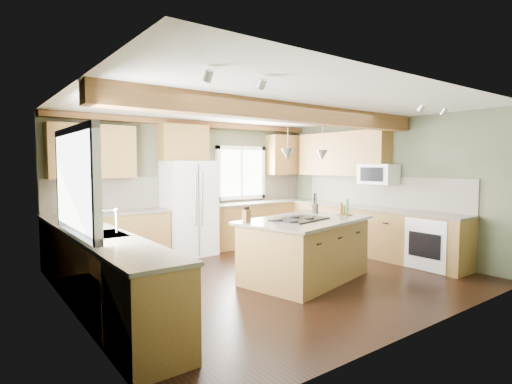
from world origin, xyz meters
TOP-DOWN VIEW (x-y plane):
  - floor at (0.00, 0.00)m, footprint 5.60×5.60m
  - ceiling at (0.00, 0.00)m, footprint 5.60×5.60m
  - wall_back at (0.00, 2.50)m, footprint 5.60×0.00m
  - wall_left at (-2.80, 0.00)m, footprint 0.00×5.00m
  - wall_right at (2.80, 0.00)m, footprint 0.00×5.00m
  - ceiling_beam at (0.00, -0.41)m, footprint 5.55×0.26m
  - soffit_trim at (0.00, 2.40)m, footprint 5.55×0.20m
  - backsplash_back at (0.00, 2.48)m, footprint 5.58×0.03m
  - backsplash_right at (2.78, 0.05)m, footprint 0.03×3.70m
  - base_cab_back_left at (-1.79, 2.20)m, footprint 2.02×0.60m
  - counter_back_left at (-1.79, 2.20)m, footprint 2.06×0.64m
  - base_cab_back_right at (1.49, 2.20)m, footprint 2.62×0.60m
  - counter_back_right at (1.49, 2.20)m, footprint 2.66×0.64m
  - base_cab_left at (-2.50, 0.05)m, footprint 0.60×3.70m
  - counter_left at (-2.50, 0.05)m, footprint 0.64×3.74m
  - base_cab_right at (2.50, 0.05)m, footprint 0.60×3.70m
  - counter_right at (2.50, 0.05)m, footprint 0.64×3.74m
  - upper_cab_back_left at (-1.99, 2.33)m, footprint 1.40×0.35m
  - upper_cab_over_fridge at (-0.30, 2.33)m, footprint 0.96×0.35m
  - upper_cab_right at (2.62, 0.90)m, footprint 0.35×2.20m
  - upper_cab_back_corner at (2.30, 2.33)m, footprint 0.90×0.35m
  - window_left at (-2.78, 0.05)m, footprint 0.04×1.60m
  - window_back at (1.15, 2.48)m, footprint 1.10×0.04m
  - sink at (-2.50, 0.05)m, footprint 0.50×0.65m
  - faucet at (-2.32, 0.05)m, footprint 0.02×0.02m
  - dishwasher at (-2.49, -1.25)m, footprint 0.60×0.60m
  - oven at (2.49, -1.25)m, footprint 0.60×0.72m
  - microwave at (2.58, -0.05)m, footprint 0.40×0.70m
  - pendant_left at (-0.11, -0.52)m, footprint 0.18×0.18m
  - pendant_right at (0.80, -0.30)m, footprint 0.18×0.18m
  - refrigerator at (-0.30, 2.12)m, footprint 0.90×0.74m
  - island at (0.34, -0.41)m, footprint 2.09×1.55m
  - island_top at (0.34, -0.41)m, footprint 2.24×1.70m
  - cooktop at (0.19, -0.44)m, footprint 0.92×0.72m
  - knife_block at (-0.57, -0.17)m, footprint 0.12×0.10m
  - utensil_crock at (0.97, 0.01)m, footprint 0.15×0.15m
  - bottle_tray at (1.16, -0.46)m, footprint 0.35×0.35m

SIDE VIEW (x-z plane):
  - floor at x=0.00m, z-range 0.00..0.00m
  - dishwasher at x=-2.49m, z-range 0.01..0.85m
  - oven at x=2.49m, z-range 0.01..0.85m
  - base_cab_back_left at x=-1.79m, z-range 0.00..0.88m
  - base_cab_back_right at x=1.49m, z-range 0.00..0.88m
  - base_cab_left at x=-2.50m, z-range 0.00..0.88m
  - base_cab_right at x=2.50m, z-range 0.00..0.88m
  - island at x=0.34m, z-range 0.00..0.88m
  - counter_back_left at x=-1.79m, z-range 0.88..0.92m
  - counter_back_right at x=1.49m, z-range 0.88..0.92m
  - counter_left at x=-2.50m, z-range 0.88..0.92m
  - counter_right at x=2.50m, z-range 0.88..0.92m
  - refrigerator at x=-0.30m, z-range 0.00..1.80m
  - island_top at x=0.34m, z-range 0.88..0.92m
  - sink at x=-2.50m, z-range 0.89..0.92m
  - cooktop at x=0.19m, z-range 0.92..0.94m
  - utensil_crock at x=0.97m, z-range 0.92..1.07m
  - knife_block at x=-0.57m, z-range 0.92..1.10m
  - bottle_tray at x=1.16m, z-range 0.92..1.16m
  - faucet at x=-2.32m, z-range 0.91..1.19m
  - backsplash_back at x=0.00m, z-range 0.92..1.50m
  - backsplash_right at x=2.78m, z-range 0.92..1.50m
  - wall_back at x=0.00m, z-range -1.50..4.10m
  - wall_left at x=-2.80m, z-range -1.20..3.80m
  - wall_right at x=2.80m, z-range -1.20..3.80m
  - window_back at x=1.15m, z-range 1.05..2.05m
  - window_left at x=-2.78m, z-range 1.02..2.08m
  - microwave at x=2.58m, z-range 1.36..1.74m
  - pendant_left at x=-0.11m, z-range 1.80..1.96m
  - pendant_right at x=0.80m, z-range 1.80..1.96m
  - upper_cab_back_left at x=-1.99m, z-range 1.50..2.40m
  - upper_cab_right at x=2.62m, z-range 1.50..2.40m
  - upper_cab_back_corner at x=2.30m, z-range 1.50..2.40m
  - upper_cab_over_fridge at x=-0.30m, z-range 1.80..2.50m
  - ceiling_beam at x=0.00m, z-range 2.34..2.60m
  - soffit_trim at x=0.00m, z-range 2.49..2.59m
  - ceiling at x=0.00m, z-range 2.60..2.60m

